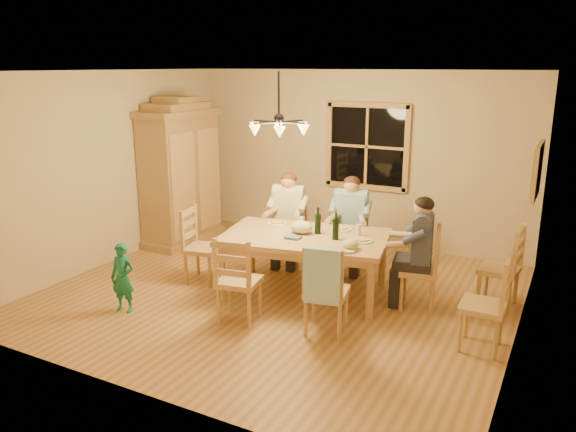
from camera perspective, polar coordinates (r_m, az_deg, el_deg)
The scene contains 33 objects.
floor at distance 7.09m, azimuth -0.86°, elevation -7.87°, with size 5.50×5.50×0.00m, color olive.
ceiling at distance 6.52m, azimuth -0.96°, elevation 14.52°, with size 5.50×5.00×0.02m, color white.
wall_back at distance 8.91m, azimuth 6.84°, elevation 5.86°, with size 5.50×0.02×2.70m, color beige.
wall_left at distance 8.33m, azimuth -17.82°, elevation 4.59°, with size 0.02×5.00×2.70m, color beige.
wall_right at distance 5.91m, azimuth 23.20°, elevation -0.01°, with size 0.02×5.00×2.70m, color beige.
window at distance 8.78m, azimuth 8.03°, elevation 7.00°, with size 1.30×0.06×1.30m.
painting at distance 7.04m, azimuth 24.00°, elevation 4.26°, with size 0.06×0.78×0.64m.
chandelier at distance 6.56m, azimuth -0.93°, elevation 9.07°, with size 0.77×0.68×0.71m.
armoire at distance 9.03m, azimuth -10.83°, elevation 3.93°, with size 0.66×1.40×2.30m.
dining_table at distance 6.88m, azimuth 1.73°, elevation -2.71°, with size 2.18×1.56×0.76m.
chair_far_left at distance 7.98m, azimuth 0.05°, elevation -2.88°, with size 0.51×0.49×0.99m.
chair_far_right at distance 7.78m, azimuth 6.29°, elevation -3.45°, with size 0.51×0.49×0.99m.
chair_near_left at distance 6.32m, azimuth -4.97°, elevation -7.91°, with size 0.51×0.49×0.99m.
chair_near_right at distance 6.04m, azimuth 3.91°, elevation -9.00°, with size 0.51×0.49×0.99m.
chair_end_left at distance 7.46m, azimuth -8.60°, elevation -4.37°, with size 0.49×0.51×0.99m.
chair_end_right at distance 6.79m, azimuth 13.07°, elevation -6.58°, with size 0.49×0.51×0.99m.
adult_woman at distance 7.83m, azimuth 0.05°, elevation 0.86°, with size 0.45×0.48×0.87m.
adult_plaid_man at distance 7.62m, azimuth 6.41°, elevation 0.38°, with size 0.45×0.48×0.87m.
adult_slate_man at distance 6.61m, azimuth 13.35°, elevation -2.25°, with size 0.48×0.45×0.87m.
towel at distance 5.72m, azimuth 3.55°, elevation -6.11°, with size 0.38×0.10×0.58m, color #9FC2D8.
wine_bottle_a at distance 6.87m, azimuth 3.05°, elevation -0.46°, with size 0.08×0.08×0.33m, color black.
wine_bottle_b at distance 6.65m, azimuth 4.87°, elevation -1.03°, with size 0.08×0.08×0.33m, color black.
plate_woman at distance 7.31m, azimuth -1.07°, elevation -0.75°, with size 0.26×0.26×0.02m, color white.
plate_plaid at distance 7.09m, azimuth 5.44°, elevation -1.34°, with size 0.26×0.26×0.02m, color white.
plate_slate at distance 6.66m, azimuth 7.51°, elevation -2.49°, with size 0.26×0.26×0.02m, color white.
wine_glass_a at distance 7.13m, azimuth 1.43°, elevation -0.65°, with size 0.06×0.06×0.14m, color silver.
wine_glass_b at distance 6.86m, azimuth 7.18°, elevation -1.42°, with size 0.06×0.06×0.14m, color silver.
cap at distance 6.36m, azimuth 6.31°, elevation -2.87°, with size 0.20×0.20×0.11m, color #C2BC81.
napkin at distance 6.70m, azimuth 0.53°, elevation -2.19°, with size 0.18×0.14×0.03m, color #44637E.
cloth_bundle at distance 6.90m, azimuth 1.38°, elevation -1.14°, with size 0.28×0.22×0.15m, color #BBB087.
child at distance 6.74m, azimuth -16.44°, elevation -6.04°, with size 0.30×0.20×0.82m, color #1A755F.
chair_spare_front at distance 6.01m, azimuth 19.03°, elevation -9.98°, with size 0.43×0.45×0.99m.
chair_spare_back at distance 7.08m, azimuth 20.55°, elevation -6.26°, with size 0.46×0.48×0.99m.
Camera 1 is at (3.13, -5.73, 2.77)m, focal length 35.00 mm.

